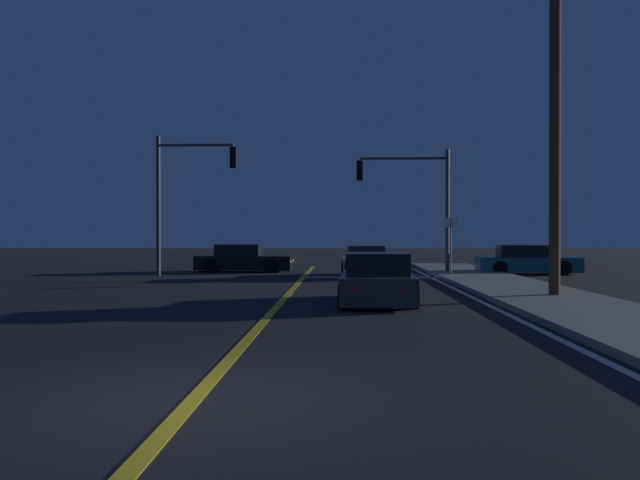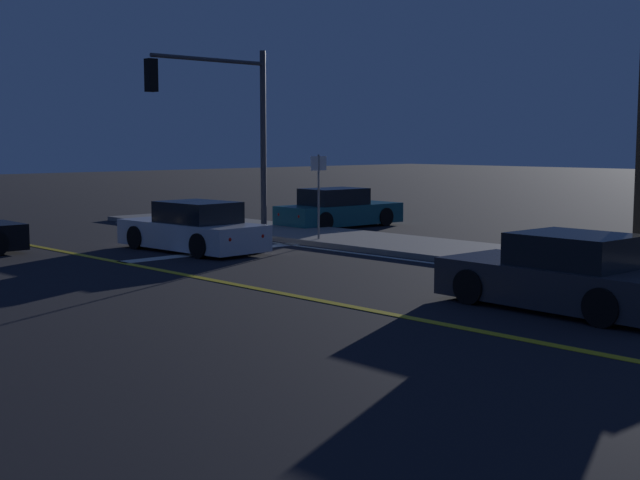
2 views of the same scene
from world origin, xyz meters
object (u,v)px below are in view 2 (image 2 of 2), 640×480
(car_parked_curb_charcoal, at_px, (565,276))
(traffic_signal_near_right, at_px, (223,111))
(car_following_oncoming_white, at_px, (193,229))
(street_sign_corner, at_px, (319,184))
(car_side_waiting_teal, at_px, (338,210))

(car_parked_curb_charcoal, bearing_deg, traffic_signal_near_right, 81.64)
(car_following_oncoming_white, height_order, traffic_signal_near_right, traffic_signal_near_right)
(car_following_oncoming_white, height_order, street_sign_corner, street_sign_corner)
(traffic_signal_near_right, relative_size, street_sign_corner, 2.22)
(car_parked_curb_charcoal, relative_size, street_sign_corner, 1.69)
(traffic_signal_near_right, height_order, street_sign_corner, traffic_signal_near_right)
(car_side_waiting_teal, distance_m, street_sign_corner, 5.22)
(car_parked_curb_charcoal, bearing_deg, car_following_oncoming_white, 91.77)
(car_parked_curb_charcoal, relative_size, traffic_signal_near_right, 0.76)
(car_parked_curb_charcoal, distance_m, car_side_waiting_teal, 15.20)
(car_following_oncoming_white, bearing_deg, car_parked_curb_charcoal, -92.90)
(car_parked_curb_charcoal, bearing_deg, street_sign_corner, 72.39)
(car_parked_curb_charcoal, height_order, car_side_waiting_teal, same)
(car_side_waiting_teal, bearing_deg, car_following_oncoming_white, -72.37)
(car_side_waiting_teal, bearing_deg, car_parked_curb_charcoal, -27.18)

